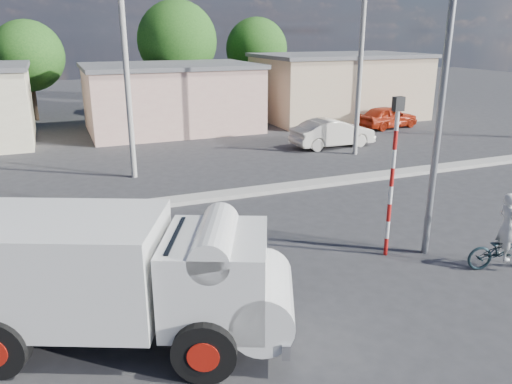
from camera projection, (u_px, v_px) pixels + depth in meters
name	position (u px, v px, depth m)	size (l,w,h in m)	color
ground_plane	(309.00, 303.00, 11.41)	(120.00, 120.00, 0.00)	#2C2C2F
median	(207.00, 197.00, 18.43)	(40.00, 0.80, 0.16)	#99968E
truck	(126.00, 276.00, 9.58)	(6.72, 4.67, 2.62)	black
bicycle	(503.00, 250.00, 12.95)	(0.67, 1.93, 1.02)	black
cyclist	(505.00, 237.00, 12.83)	(0.65, 0.42, 1.77)	silver
car_cream	(333.00, 133.00, 26.61)	(1.58, 4.52, 1.49)	beige
car_red	(388.00, 117.00, 31.80)	(1.68, 4.17, 1.42)	#A8250E
traffic_pole	(393.00, 165.00, 13.08)	(0.28, 0.18, 4.36)	red
streetlight	(440.00, 72.00, 12.43)	(2.34, 0.22, 9.00)	slate
building_row	(157.00, 96.00, 30.52)	(37.80, 7.30, 4.44)	beige
tree_row	(86.00, 48.00, 34.31)	(34.13, 7.32, 8.10)	#38281E
utility_poles	(249.00, 75.00, 21.89)	(35.40, 0.24, 8.00)	#99968E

